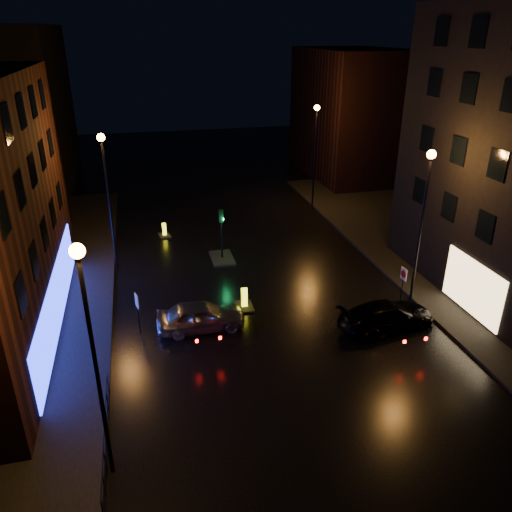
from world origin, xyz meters
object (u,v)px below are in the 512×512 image
(silver_hatchback, at_px, (201,316))
(road_sign_right, at_px, (403,277))
(dark_sedan, at_px, (387,316))
(traffic_signal, at_px, (222,252))
(bollard_far, at_px, (165,233))
(bollard_near, at_px, (244,303))
(road_sign_left, at_px, (137,304))

(silver_hatchback, xyz_separation_m, road_sign_right, (10.91, 0.04, 0.83))
(dark_sedan, distance_m, road_sign_right, 3.05)
(traffic_signal, xyz_separation_m, bollard_far, (-3.35, 4.86, -0.29))
(bollard_near, relative_size, road_sign_right, 0.64)
(dark_sedan, height_order, road_sign_right, road_sign_right)
(dark_sedan, xyz_separation_m, road_sign_left, (-11.93, 2.53, 0.87))
(dark_sedan, bearing_deg, road_sign_right, -49.44)
(dark_sedan, relative_size, bollard_far, 4.02)
(dark_sedan, height_order, bollard_far, dark_sedan)
(road_sign_right, bearing_deg, bollard_far, -53.10)
(dark_sedan, height_order, road_sign_left, road_sign_left)
(bollard_near, height_order, road_sign_left, road_sign_left)
(road_sign_left, bearing_deg, road_sign_right, -15.50)
(bollard_near, bearing_deg, road_sign_right, -8.98)
(traffic_signal, height_order, silver_hatchback, traffic_signal)
(dark_sedan, bearing_deg, bollard_near, 53.03)
(silver_hatchback, relative_size, road_sign_right, 2.07)
(silver_hatchback, distance_m, dark_sedan, 9.20)
(bollard_near, relative_size, bollard_far, 1.09)
(dark_sedan, distance_m, road_sign_left, 12.22)
(traffic_signal, relative_size, silver_hatchback, 0.80)
(road_sign_left, distance_m, road_sign_right, 13.89)
(bollard_near, xyz_separation_m, road_sign_right, (8.38, -1.48, 1.32))
(dark_sedan, bearing_deg, bollard_far, 26.04)
(bollard_far, distance_m, road_sign_right, 17.44)
(traffic_signal, bearing_deg, silver_hatchback, -107.21)
(traffic_signal, bearing_deg, bollard_near, -89.38)
(dark_sedan, xyz_separation_m, bollard_far, (-9.83, 14.94, -0.50))
(traffic_signal, relative_size, bollard_near, 2.58)
(traffic_signal, xyz_separation_m, bollard_near, (0.07, -6.43, -0.25))
(silver_hatchback, relative_size, dark_sedan, 0.88)
(traffic_signal, distance_m, silver_hatchback, 8.32)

